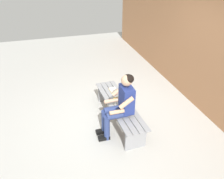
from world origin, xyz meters
name	(u,v)px	position (x,y,z in m)	size (l,w,h in m)	color
ground_plane	(65,101)	(1.13, 1.00, -0.02)	(10.00, 7.00, 0.04)	#B2B2AD
brick_wall	(198,43)	(0.50, -1.98, 1.33)	(9.50, 0.24, 2.65)	#B27A51
bench_near	(119,107)	(0.00, 0.00, 0.34)	(1.90, 0.53, 0.44)	gray
person_seated	(120,104)	(-0.35, 0.10, 0.68)	(0.50, 0.69, 1.25)	navy
apple	(115,100)	(0.10, 0.06, 0.48)	(0.08, 0.08, 0.08)	gold
book_open	(115,92)	(0.42, -0.04, 0.45)	(0.42, 0.18, 0.02)	white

